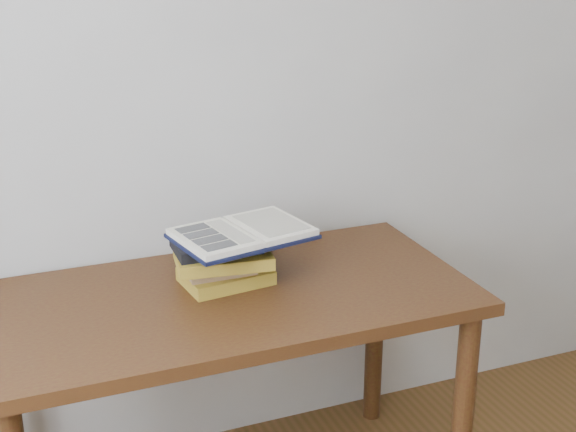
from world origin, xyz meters
name	(u,v)px	position (x,y,z in m)	size (l,w,h in m)	color
desk	(230,326)	(-0.03, 1.38, 0.60)	(1.31, 0.66, 0.70)	#422D10
book_stack	(222,262)	(-0.03, 1.44, 0.77)	(0.27, 0.22, 0.13)	#AA8326
open_book	(243,233)	(0.03, 1.43, 0.85)	(0.40, 0.31, 0.03)	black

